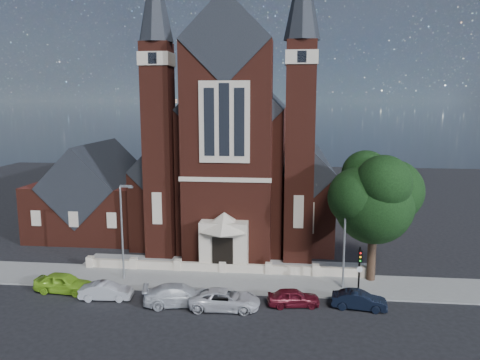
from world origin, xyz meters
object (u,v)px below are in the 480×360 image
object	(u,v)px
parish_hall	(97,197)
street_lamp_left	(123,227)
street_lamp_right	(346,233)
car_silver_b	(179,295)
street_tree	(376,200)
car_dark_red	(293,297)
car_silver_a	(106,291)
car_lime_van	(64,283)
church	(242,157)
car_white_suv	(225,299)
traffic_signal	(360,265)
car_navy	(359,300)

from	to	relation	value
parish_hall	street_lamp_left	size ratio (longest dim) A/B	1.51
street_lamp_right	parish_hall	bearing A→B (deg)	151.78
street_lamp_right	car_silver_b	distance (m)	13.60
street_lamp_right	street_tree	bearing A→B (deg)	34.26
street_tree	car_dark_red	bearing A→B (deg)	-141.18
car_silver_a	car_silver_b	world-z (taller)	car_silver_b
parish_hall	car_silver_b	distance (m)	23.06
parish_hall	car_lime_van	distance (m)	17.73
church	street_lamp_right	distance (m)	21.76
car_white_suv	car_silver_a	bearing A→B (deg)	84.24
traffic_signal	church	bearing A→B (deg)	118.20
car_silver_a	traffic_signal	bearing A→B (deg)	-88.18
traffic_signal	car_white_suv	xyz separation A→B (m)	(-9.86, -2.96, -1.87)
street_tree	street_lamp_left	xyz separation A→B (m)	(-20.51, -1.71, -2.36)
car_dark_red	street_lamp_left	bearing A→B (deg)	67.77
car_white_suv	church	bearing A→B (deg)	1.28
street_tree	car_silver_a	world-z (taller)	street_tree
street_lamp_left	car_navy	world-z (taller)	street_lamp_left
church	car_dark_red	xyz separation A→B (m)	(6.07, -22.48, -7.54)
car_silver_b	church	bearing A→B (deg)	-17.91
parish_hall	street_lamp_right	world-z (taller)	parish_hall
car_navy	street_lamp_right	bearing A→B (deg)	18.41
car_lime_van	car_white_suv	distance (m)	13.06
street_tree	car_dark_red	size ratio (longest dim) A/B	2.81
church	car_lime_van	world-z (taller)	church
traffic_signal	car_lime_van	bearing A→B (deg)	-176.63
traffic_signal	street_tree	bearing A→B (deg)	64.05
church	street_tree	size ratio (longest dim) A/B	3.26
church	car_silver_a	xyz separation A→B (m)	(-7.97, -22.80, -7.54)
traffic_signal	car_silver_b	xyz separation A→B (m)	(-13.26, -2.65, -1.82)
street_lamp_right	car_lime_van	size ratio (longest dim) A/B	1.80
car_lime_van	car_navy	xyz separation A→B (m)	(22.59, -0.60, -0.12)
parish_hall	street_tree	bearing A→B (deg)	-23.26
car_navy	car_silver_b	bearing A→B (deg)	100.48
street_lamp_left	traffic_signal	distance (m)	19.08
car_dark_red	car_navy	world-z (taller)	car_dark_red
church	street_lamp_left	size ratio (longest dim) A/B	4.31
street_tree	traffic_signal	distance (m)	5.70
car_lime_van	church	bearing A→B (deg)	-24.10
street_tree	traffic_signal	xyz separation A→B (m)	(-1.60, -3.28, -4.38)
parish_hall	car_silver_b	bearing A→B (deg)	-52.98
car_lime_van	car_dark_red	bearing A→B (deg)	-87.72
car_lime_van	car_dark_red	xyz separation A→B (m)	(17.88, -0.62, -0.12)
parish_hall	car_navy	distance (m)	32.18
church	car_white_suv	distance (m)	24.67
street_lamp_right	traffic_signal	world-z (taller)	street_lamp_right
parish_hall	car_navy	bearing A→B (deg)	-33.19
street_lamp_right	car_dark_red	distance (m)	6.66
car_silver_b	car_white_suv	distance (m)	3.41
parish_hall	car_navy	xyz separation A→B (m)	(26.78, -17.52, -3.37)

